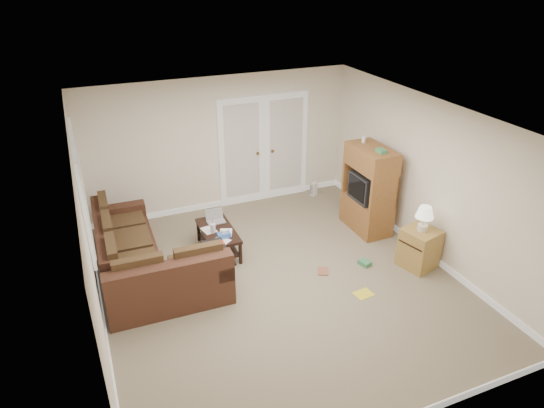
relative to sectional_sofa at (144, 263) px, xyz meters
name	(u,v)px	position (x,y,z in m)	size (l,w,h in m)	color
floor	(279,282)	(1.82, -0.81, -0.31)	(5.50, 5.50, 0.00)	gray
ceiling	(281,119)	(1.82, -0.81, 2.19)	(5.00, 5.50, 0.02)	white
wall_left	(88,244)	(-0.68, -0.81, 0.94)	(0.02, 5.50, 2.50)	white
wall_right	(428,179)	(4.32, -0.81, 0.94)	(0.02, 5.50, 2.50)	white
wall_back	(221,144)	(1.82, 1.94, 0.94)	(5.00, 0.02, 2.50)	white
wall_front	(401,336)	(1.82, -3.56, 0.94)	(5.00, 0.02, 2.50)	white
baseboards	(279,279)	(1.82, -0.81, -0.26)	(5.00, 5.50, 0.10)	silver
french_doors	(264,150)	(2.67, 1.90, 0.72)	(1.80, 0.05, 2.13)	silver
window_left	(82,188)	(-0.65, 0.19, 1.24)	(0.05, 1.92, 1.42)	silver
sectional_sofa	(144,263)	(0.00, 0.00, 0.00)	(1.74, 2.61, 0.80)	#48291B
coffee_table	(218,239)	(1.24, 0.36, -0.09)	(0.51, 1.01, 0.68)	black
tv_armoire	(368,189)	(3.88, 0.10, 0.45)	(0.52, 0.95, 1.63)	brown
side_cabinet	(420,245)	(3.98, -1.23, 0.06)	(0.59, 0.59, 1.03)	#A5803C
space_heater	(314,189)	(3.64, 1.64, -0.17)	(0.11, 0.09, 0.28)	silver
floor_magazine	(364,294)	(2.82, -1.54, -0.31)	(0.26, 0.21, 0.01)	yellow
floor_greenbox	(365,263)	(3.24, -0.91, -0.28)	(0.14, 0.18, 0.07)	#3C8451
floor_book	(318,271)	(2.48, -0.79, -0.30)	(0.16, 0.21, 0.02)	brown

